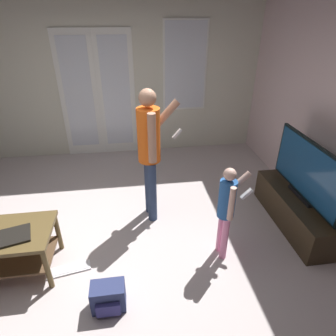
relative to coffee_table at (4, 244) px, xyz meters
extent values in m
cube|color=#BBAEAD|center=(0.87, 0.14, -0.37)|extent=(5.44, 5.24, 0.02)
cube|color=beige|center=(0.87, 2.73, 1.05)|extent=(5.44, 0.06, 2.81)
cube|color=white|center=(0.46, 2.69, 0.67)|extent=(0.62, 0.02, 2.12)
cube|color=silver|center=(0.46, 2.68, 0.72)|extent=(0.46, 0.01, 1.82)
cube|color=white|center=(1.08, 2.69, 0.67)|extent=(0.62, 0.02, 2.12)
cube|color=silver|center=(1.08, 2.68, 0.72)|extent=(0.46, 0.01, 1.82)
cube|color=white|center=(2.25, 2.69, 1.12)|extent=(0.75, 0.02, 1.45)
cube|color=silver|center=(2.25, 2.68, 1.12)|extent=(0.69, 0.01, 1.39)
cube|color=brown|center=(0.00, 0.00, 0.12)|extent=(0.92, 0.58, 0.04)
cube|color=brown|center=(0.00, 0.00, -0.19)|extent=(0.84, 0.50, 0.02)
cylinder|color=brown|center=(0.43, -0.25, -0.13)|extent=(0.05, 0.05, 0.46)
cylinder|color=brown|center=(0.43, 0.25, -0.13)|extent=(0.05, 0.05, 0.46)
cube|color=#302415|center=(3.20, 0.30, -0.17)|extent=(0.47, 1.34, 0.39)
cube|color=black|center=(3.20, -0.36, -0.15)|extent=(0.39, 0.02, 0.22)
cube|color=black|center=(3.20, 0.30, 0.05)|extent=(0.08, 0.43, 0.04)
cube|color=black|center=(3.20, 0.30, 0.40)|extent=(0.04, 1.24, 0.65)
cube|color=navy|center=(3.18, 0.30, 0.40)|extent=(0.00, 1.19, 0.60)
cylinder|color=navy|center=(1.48, 0.62, 0.04)|extent=(0.11, 0.11, 0.79)
cylinder|color=navy|center=(1.45, 0.79, 0.04)|extent=(0.11, 0.11, 0.79)
cylinder|color=orange|center=(1.47, 0.71, 0.74)|extent=(0.26, 0.26, 0.62)
sphere|color=tan|center=(1.47, 0.71, 1.16)|extent=(0.19, 0.19, 0.19)
cylinder|color=tan|center=(1.49, 0.54, 0.77)|extent=(0.09, 0.09, 0.55)
cylinder|color=tan|center=(1.63, 0.90, 0.85)|extent=(0.45, 0.14, 0.46)
cube|color=white|center=(1.82, 0.93, 0.65)|extent=(0.12, 0.05, 0.12)
cylinder|color=pink|center=(2.15, -0.12, -0.10)|extent=(0.07, 0.07, 0.51)
cylinder|color=pink|center=(2.15, -0.01, -0.10)|extent=(0.07, 0.07, 0.51)
cylinder|color=#265597|center=(2.15, -0.07, 0.36)|extent=(0.17, 0.17, 0.40)
sphere|color=#D0A492|center=(2.15, -0.07, 0.63)|extent=(0.12, 0.12, 0.12)
cylinder|color=#D0A492|center=(2.15, -0.18, 0.38)|extent=(0.06, 0.06, 0.36)
cylinder|color=#D0A492|center=(2.27, 0.05, 0.43)|extent=(0.30, 0.07, 0.29)
cube|color=white|center=(2.40, 0.06, 0.31)|extent=(0.12, 0.04, 0.12)
cube|color=navy|center=(0.98, -0.54, -0.23)|extent=(0.29, 0.18, 0.26)
cube|color=navy|center=(0.98, -0.65, -0.26)|extent=(0.21, 0.04, 0.13)
cube|color=white|center=(0.55, -0.08, -0.35)|extent=(0.46, 0.21, 0.02)
cube|color=silver|center=(0.55, -0.08, -0.34)|extent=(0.41, 0.17, 0.00)
cube|color=black|center=(0.12, -0.08, 0.15)|extent=(0.40, 0.34, 0.02)
camera|label=1|loc=(1.27, -2.23, 1.95)|focal=30.53mm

